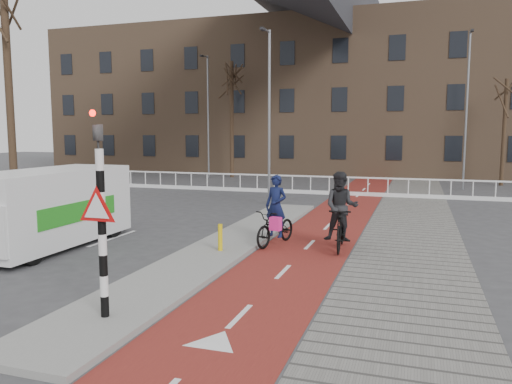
% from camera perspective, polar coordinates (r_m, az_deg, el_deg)
% --- Properties ---
extents(ground, '(120.00, 120.00, 0.00)m').
position_cam_1_polar(ground, '(10.60, -7.78, -11.20)').
color(ground, '#38383A').
rests_on(ground, ground).
extents(bike_lane, '(2.50, 60.00, 0.01)m').
position_cam_1_polar(bike_lane, '(19.56, 9.19, -2.88)').
color(bike_lane, maroon).
rests_on(bike_lane, ground).
extents(sidewalk, '(3.00, 60.00, 0.01)m').
position_cam_1_polar(sidewalk, '(19.34, 17.43, -3.21)').
color(sidewalk, slate).
rests_on(sidewalk, ground).
extents(curb_island, '(1.80, 16.00, 0.12)m').
position_cam_1_polar(curb_island, '(14.39, -3.34, -6.07)').
color(curb_island, gray).
rests_on(curb_island, ground).
extents(traffic_signal, '(0.80, 0.80, 3.68)m').
position_cam_1_polar(traffic_signal, '(8.75, -17.34, -1.90)').
color(traffic_signal, black).
rests_on(traffic_signal, curb_island).
extents(bollard, '(0.12, 0.12, 0.72)m').
position_cam_1_polar(bollard, '(13.43, -4.11, -5.19)').
color(bollard, '#DBB70C').
rests_on(bollard, curb_island).
extents(cyclist_near, '(1.17, 2.09, 2.05)m').
position_cam_1_polar(cyclist_near, '(14.51, 2.29, -3.40)').
color(cyclist_near, black).
rests_on(cyclist_near, bike_lane).
extents(cyclist_far, '(0.99, 2.10, 2.19)m').
position_cam_1_polar(cyclist_far, '(14.04, 9.69, -2.94)').
color(cyclist_far, black).
rests_on(cyclist_far, bike_lane).
extents(van, '(2.12, 5.17, 2.22)m').
position_cam_1_polar(van, '(15.33, -22.60, -1.59)').
color(van, silver).
rests_on(van, ground).
extents(railing, '(28.00, 0.10, 0.99)m').
position_cam_1_polar(railing, '(27.87, -1.83, 0.71)').
color(railing, silver).
rests_on(railing, ground).
extents(townhouse_row, '(46.00, 10.00, 15.90)m').
position_cam_1_polar(townhouse_row, '(41.97, 7.96, 12.97)').
color(townhouse_row, '#7F6047').
rests_on(townhouse_row, ground).
extents(tree_left, '(0.31, 0.31, 8.89)m').
position_cam_1_polar(tree_left, '(23.11, -26.31, 9.04)').
color(tree_left, black).
rests_on(tree_left, ground).
extents(tree_mid, '(0.30, 0.30, 8.36)m').
position_cam_1_polar(tree_mid, '(36.71, -2.79, 8.23)').
color(tree_mid, black).
rests_on(tree_mid, ground).
extents(tree_right, '(0.24, 0.24, 6.51)m').
position_cam_1_polar(tree_right, '(34.36, 26.48, 6.08)').
color(tree_right, black).
rests_on(tree_right, ground).
extents(streetlight_near, '(0.12, 0.12, 7.70)m').
position_cam_1_polar(streetlight_near, '(22.35, 1.53, 8.31)').
color(streetlight_near, slate).
rests_on(streetlight_near, ground).
extents(streetlight_left, '(0.12, 0.12, 8.61)m').
position_cam_1_polar(streetlight_left, '(35.97, -5.49, 8.44)').
color(streetlight_left, slate).
rests_on(streetlight_left, ground).
extents(streetlight_right, '(0.12, 0.12, 8.84)m').
position_cam_1_polar(streetlight_right, '(30.82, 22.92, 8.43)').
color(streetlight_right, slate).
rests_on(streetlight_right, ground).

